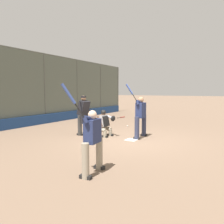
# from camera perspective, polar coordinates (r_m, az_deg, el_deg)

# --- Properties ---
(ground_plane) EXTENTS (160.00, 160.00, 0.00)m
(ground_plane) POSITION_cam_1_polar(r_m,az_deg,el_deg) (8.75, 5.07, -7.28)
(ground_plane) COLOR #7A604C
(home_plate_marker) EXTENTS (0.43, 0.43, 0.01)m
(home_plate_marker) POSITION_cam_1_polar(r_m,az_deg,el_deg) (8.75, 5.07, -7.24)
(home_plate_marker) COLOR white
(home_plate_marker) RESTS_ON ground_plane
(backstop_fence) EXTENTS (21.10, 0.08, 4.16)m
(backstop_fence) POSITION_cam_1_polar(r_m,az_deg,el_deg) (12.74, -22.22, 6.18)
(backstop_fence) COLOR #515651
(backstop_fence) RESTS_ON ground_plane
(padding_wall) EXTENTS (20.60, 0.18, 0.55)m
(padding_wall) POSITION_cam_1_polar(r_m,az_deg,el_deg) (12.76, -21.63, -2.33)
(padding_wall) COLOR navy
(padding_wall) RESTS_ON ground_plane
(bleachers_beyond) EXTENTS (14.71, 2.50, 1.48)m
(bleachers_beyond) POSITION_cam_1_polar(r_m,az_deg,el_deg) (15.80, -22.68, -0.17)
(bleachers_beyond) COLOR slate
(bleachers_beyond) RESTS_ON ground_plane
(batter_at_plate) EXTENTS (1.06, 0.59, 2.22)m
(batter_at_plate) POSITION_cam_1_polar(r_m,az_deg,el_deg) (9.08, 7.46, -0.94)
(batter_at_plate) COLOR #2D334C
(batter_at_plate) RESTS_ON ground_plane
(catcher_behind_plate) EXTENTS (0.60, 0.73, 1.13)m
(catcher_behind_plate) POSITION_cam_1_polar(r_m,az_deg,el_deg) (9.33, -1.86, -2.81)
(catcher_behind_plate) COLOR gray
(catcher_behind_plate) RESTS_ON ground_plane
(umpire_home) EXTENTS (0.70, 0.43, 1.73)m
(umpire_home) POSITION_cam_1_polar(r_m,az_deg,el_deg) (9.69, -7.47, -0.48)
(umpire_home) COLOR #333333
(umpire_home) RESTS_ON ground_plane
(batter_on_deck) EXTENTS (1.04, 0.60, 2.11)m
(batter_on_deck) POSITION_cam_1_polar(r_m,az_deg,el_deg) (5.11, -5.22, -7.18)
(batter_on_deck) COLOR gray
(batter_on_deck) RESTS_ON ground_plane
(spare_bat_near_backstop) EXTENTS (0.84, 0.21, 0.07)m
(spare_bat_near_backstop) POSITION_cam_1_polar(r_m,az_deg,el_deg) (15.84, 2.61, -1.37)
(spare_bat_near_backstop) COLOR black
(spare_bat_near_backstop) RESTS_ON ground_plane
(fielding_glove_on_dirt) EXTENTS (0.29, 0.22, 0.10)m
(fielding_glove_on_dirt) POSITION_cam_1_polar(r_m,az_deg,el_deg) (16.09, -4.91, -1.21)
(fielding_glove_on_dirt) COLOR #56331E
(fielding_glove_on_dirt) RESTS_ON ground_plane
(baseball_loose) EXTENTS (0.07, 0.07, 0.07)m
(baseball_loose) POSITION_cam_1_polar(r_m,az_deg,el_deg) (11.93, 4.06, -3.65)
(baseball_loose) COLOR white
(baseball_loose) RESTS_ON ground_plane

